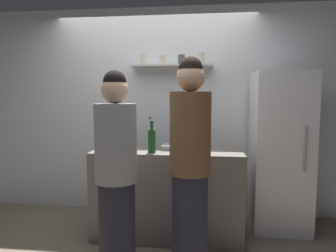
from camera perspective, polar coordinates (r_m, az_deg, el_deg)
The scene contains 10 objects.
back_wall_assembly at distance 3.87m, azimuth -2.32°, elevation 2.84°, with size 4.80×0.32×2.60m.
refrigerator at distance 3.58m, azimuth 20.55°, elevation -4.54°, with size 0.61×0.62×1.76m.
counter at distance 3.28m, azimuth 0.00°, elevation -12.55°, with size 1.55×0.63×0.93m, color #66605B.
baking_pan at distance 3.18m, azimuth 1.93°, elevation -4.02°, with size 0.34×0.24×0.05m, color gray.
utensil_holder at distance 3.21m, azimuth -8.27°, elevation -3.37°, with size 0.10×0.10×0.22m.
wine_bottle_pale_glass at distance 3.30m, azimuth -3.44°, elevation -1.92°, with size 0.07×0.07×0.34m.
wine_bottle_green_glass at distance 2.98m, azimuth -3.13°, elevation -2.77°, with size 0.08×0.08×0.31m.
water_bottle_plastic at distance 3.33m, azimuth -11.55°, elevation -2.26°, with size 0.09×0.09×0.24m.
person_brown_jacket at distance 2.50m, azimuth 4.21°, elevation -7.80°, with size 0.34×0.34×1.81m.
person_grey_hoodie at distance 2.50m, azimuth -9.84°, elevation -9.41°, with size 0.34×0.34×1.70m.
Camera 1 is at (0.60, -2.57, 1.48)m, focal length 31.91 mm.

